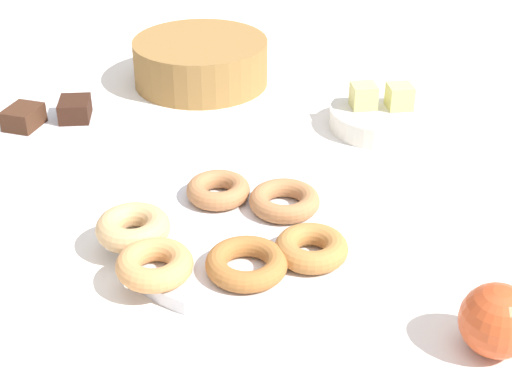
# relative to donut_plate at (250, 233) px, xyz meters

# --- Properties ---
(ground_plane) EXTENTS (2.40, 2.40, 0.00)m
(ground_plane) POSITION_rel_donut_plate_xyz_m (0.00, 0.00, -0.01)
(ground_plane) COLOR white
(donut_plate) EXTENTS (0.31, 0.31, 0.02)m
(donut_plate) POSITION_rel_donut_plate_xyz_m (0.00, 0.00, 0.00)
(donut_plate) COLOR silver
(donut_plate) RESTS_ON ground_plane
(donut_0) EXTENTS (0.12, 0.12, 0.02)m
(donut_0) POSITION_rel_donut_plate_xyz_m (0.02, -0.09, 0.02)
(donut_0) COLOR #AD6B33
(donut_0) RESTS_ON donut_plate
(donut_1) EXTENTS (0.11, 0.11, 0.02)m
(donut_1) POSITION_rel_donut_plate_xyz_m (0.03, 0.05, 0.02)
(donut_1) COLOR #B27547
(donut_1) RESTS_ON donut_plate
(donut_2) EXTENTS (0.09, 0.09, 0.02)m
(donut_2) POSITION_rel_donut_plate_xyz_m (-0.05, 0.05, 0.02)
(donut_2) COLOR #B27547
(donut_2) RESTS_ON donut_plate
(donut_3) EXTENTS (0.10, 0.10, 0.03)m
(donut_3) POSITION_rel_donut_plate_xyz_m (-0.07, -0.11, 0.02)
(donut_3) COLOR tan
(donut_3) RESTS_ON donut_plate
(donut_4) EXTENTS (0.10, 0.10, 0.03)m
(donut_4) POSITION_rel_donut_plate_xyz_m (0.08, -0.04, 0.02)
(donut_4) COLOR #BC7A3D
(donut_4) RESTS_ON donut_plate
(donut_5) EXTENTS (0.12, 0.12, 0.03)m
(donut_5) POSITION_rel_donut_plate_xyz_m (-0.12, -0.06, 0.02)
(donut_5) COLOR tan
(donut_5) RESTS_ON donut_plate
(cake_plate) EXTENTS (0.22, 0.22, 0.02)m
(cake_plate) POSITION_rel_donut_plate_xyz_m (-0.36, 0.19, 0.00)
(cake_plate) COLOR silver
(cake_plate) RESTS_ON ground_plane
(brownie_near) EXTENTS (0.05, 0.06, 0.03)m
(brownie_near) POSITION_rel_donut_plate_xyz_m (-0.39, 0.17, 0.02)
(brownie_near) COLOR #472819
(brownie_near) RESTS_ON cake_plate
(brownie_far) EXTENTS (0.06, 0.07, 0.03)m
(brownie_far) POSITION_rel_donut_plate_xyz_m (-0.33, 0.22, 0.02)
(brownie_far) COLOR #381E14
(brownie_far) RESTS_ON cake_plate
(basket) EXTENTS (0.25, 0.25, 0.08)m
(basket) POSITION_rel_donut_plate_xyz_m (-0.20, 0.43, 0.03)
(basket) COLOR olive
(basket) RESTS_ON ground_plane
(fruit_bowl) EXTENTS (0.15, 0.15, 0.03)m
(fruit_bowl) POSITION_rel_donut_plate_xyz_m (0.11, 0.33, 0.01)
(fruit_bowl) COLOR silver
(fruit_bowl) RESTS_ON ground_plane
(melon_chunk_left) EXTENTS (0.05, 0.05, 0.04)m
(melon_chunk_left) POSITION_rel_donut_plate_xyz_m (0.09, 0.33, 0.04)
(melon_chunk_left) COLOR #DBD67A
(melon_chunk_left) RESTS_ON fruit_bowl
(melon_chunk_right) EXTENTS (0.05, 0.05, 0.04)m
(melon_chunk_right) POSITION_rel_donut_plate_xyz_m (0.14, 0.35, 0.04)
(melon_chunk_right) COLOR #DBD67A
(melon_chunk_right) RESTS_ON fruit_bowl
(apple) EXTENTS (0.07, 0.07, 0.07)m
(apple) POSITION_rel_donut_plate_xyz_m (0.28, -0.13, 0.03)
(apple) COLOR #CC4C23
(apple) RESTS_ON ground_plane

